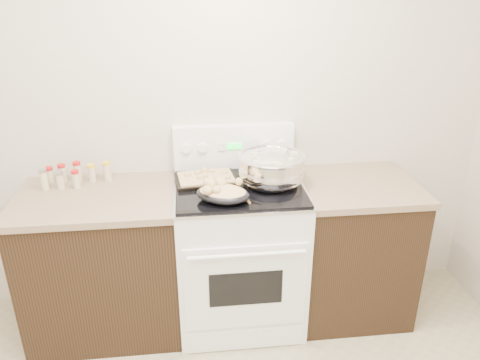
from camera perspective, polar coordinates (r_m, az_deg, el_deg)
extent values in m
cube|color=beige|center=(2.94, -7.79, 9.11)|extent=(4.00, 0.05, 2.70)
cube|color=black|center=(3.05, -16.09, -9.96)|extent=(0.90, 0.64, 0.88)
cube|color=brown|center=(2.83, -17.13, -2.15)|extent=(0.93, 0.67, 0.04)
cube|color=black|center=(3.16, 13.27, -8.27)|extent=(0.70, 0.64, 0.88)
cube|color=brown|center=(2.95, 14.09, -0.66)|extent=(0.73, 0.67, 0.04)
cube|color=white|center=(2.99, -0.11, -9.12)|extent=(0.76, 0.66, 0.92)
cube|color=white|center=(2.72, 0.71, -13.03)|extent=(0.70, 0.01, 0.55)
cube|color=black|center=(2.71, 0.73, -13.12)|extent=(0.42, 0.01, 0.22)
cylinder|color=white|center=(2.55, 0.85, -9.14)|extent=(0.65, 0.02, 0.02)
cube|color=white|center=(2.96, 0.66, -18.83)|extent=(0.70, 0.01, 0.14)
cube|color=silver|center=(2.77, -0.12, -0.99)|extent=(0.78, 0.68, 0.01)
cube|color=black|center=(2.76, -0.12, -0.76)|extent=(0.74, 0.64, 0.01)
cube|color=white|center=(2.98, -0.76, 4.14)|extent=(0.76, 0.07, 0.28)
cylinder|color=white|center=(2.92, -6.56, 3.84)|extent=(0.06, 0.02, 0.06)
cylinder|color=white|center=(2.92, -4.59, 3.93)|extent=(0.06, 0.02, 0.06)
cylinder|color=white|center=(2.95, 3.20, 4.23)|extent=(0.06, 0.02, 0.06)
cylinder|color=white|center=(2.97, 5.11, 4.30)|extent=(0.06, 0.02, 0.06)
cube|color=#19E533|center=(2.93, -0.68, 4.12)|extent=(0.09, 0.00, 0.04)
cube|color=silver|center=(2.93, -2.24, 4.05)|extent=(0.05, 0.00, 0.05)
cube|color=silver|center=(2.94, 0.88, 4.17)|extent=(0.05, 0.00, 0.05)
ellipsoid|color=silver|center=(2.76, 3.85, 1.08)|extent=(0.50, 0.50, 0.23)
cylinder|color=silver|center=(2.79, 3.81, -0.29)|extent=(0.22, 0.22, 0.01)
torus|color=silver|center=(2.73, 3.90, 2.90)|extent=(0.40, 0.40, 0.02)
cylinder|color=silver|center=(2.75, 3.86, 1.57)|extent=(0.38, 0.38, 0.13)
cylinder|color=olive|center=(2.73, 3.89, 2.67)|extent=(0.35, 0.35, 0.00)
cube|color=beige|center=(2.78, 3.84, 3.17)|extent=(0.03, 0.03, 0.03)
cube|color=beige|center=(2.69, 4.82, 2.49)|extent=(0.04, 0.04, 0.03)
cube|color=beige|center=(2.63, 4.40, 1.92)|extent=(0.03, 0.03, 0.02)
cube|color=beige|center=(2.61, 4.88, 1.77)|extent=(0.03, 0.03, 0.02)
cube|color=beige|center=(2.63, 2.02, 2.05)|extent=(0.04, 0.04, 0.03)
cube|color=beige|center=(2.75, 4.97, 2.96)|extent=(0.05, 0.05, 0.03)
cube|color=beige|center=(2.75, 1.83, 3.00)|extent=(0.04, 0.04, 0.03)
cube|color=beige|center=(2.71, 1.68, 2.72)|extent=(0.03, 0.03, 0.02)
cube|color=beige|center=(2.64, 4.45, 2.02)|extent=(0.04, 0.04, 0.03)
cube|color=beige|center=(2.69, 6.24, 2.41)|extent=(0.04, 0.04, 0.03)
cube|color=beige|center=(2.82, 5.46, 3.47)|extent=(0.05, 0.05, 0.03)
cube|color=beige|center=(2.78, 3.44, 3.22)|extent=(0.04, 0.04, 0.02)
cube|color=beige|center=(2.68, 2.53, 2.45)|extent=(0.04, 0.04, 0.03)
cube|color=beige|center=(2.70, 2.26, 2.58)|extent=(0.03, 0.03, 0.02)
cube|color=beige|center=(2.84, 4.21, 3.67)|extent=(0.04, 0.04, 0.03)
cube|color=beige|center=(2.65, 3.44, 2.15)|extent=(0.04, 0.04, 0.03)
cube|color=beige|center=(2.79, 6.64, 3.14)|extent=(0.04, 0.04, 0.03)
ellipsoid|color=black|center=(2.56, -2.10, -1.74)|extent=(0.35, 0.31, 0.08)
ellipsoid|color=tan|center=(2.55, -2.11, -1.50)|extent=(0.32, 0.27, 0.06)
sphere|color=tan|center=(2.49, -4.01, -1.27)|extent=(0.05, 0.05, 0.05)
sphere|color=tan|center=(2.58, -2.28, -0.43)|extent=(0.05, 0.05, 0.05)
sphere|color=tan|center=(2.58, -3.94, -0.32)|extent=(0.06, 0.06, 0.06)
sphere|color=tan|center=(2.50, -2.88, -1.23)|extent=(0.05, 0.05, 0.05)
sphere|color=tan|center=(2.57, -3.47, -0.59)|extent=(0.05, 0.05, 0.05)
sphere|color=tan|center=(2.59, -0.13, -0.21)|extent=(0.04, 0.04, 0.04)
sphere|color=tan|center=(2.59, -2.57, -0.23)|extent=(0.05, 0.05, 0.05)
sphere|color=tan|center=(2.57, -3.55, -0.41)|extent=(0.05, 0.05, 0.05)
cube|color=black|center=(2.82, -4.16, 0.05)|extent=(0.39, 0.29, 0.02)
cube|color=tan|center=(2.81, -4.17, 0.28)|extent=(0.35, 0.25, 0.02)
sphere|color=tan|center=(2.87, -3.45, 1.09)|extent=(0.04, 0.04, 0.04)
sphere|color=tan|center=(2.80, -4.37, 0.48)|extent=(0.05, 0.05, 0.05)
sphere|color=tan|center=(2.75, -4.12, -0.03)|extent=(0.03, 0.03, 0.03)
sphere|color=tan|center=(2.77, -2.84, 0.16)|extent=(0.03, 0.03, 0.03)
sphere|color=tan|center=(2.88, -4.32, 1.15)|extent=(0.04, 0.04, 0.04)
sphere|color=tan|center=(2.85, -1.93, 0.89)|extent=(0.04, 0.04, 0.04)
sphere|color=tan|center=(2.85, -5.17, 0.90)|extent=(0.04, 0.04, 0.04)
sphere|color=tan|center=(2.83, -6.39, 0.65)|extent=(0.04, 0.04, 0.04)
sphere|color=tan|center=(2.77, -1.52, 0.31)|extent=(0.03, 0.03, 0.03)
sphere|color=tan|center=(2.78, -4.84, 0.33)|extent=(0.04, 0.04, 0.04)
cylinder|color=#A97F4D|center=(2.64, -0.25, -1.60)|extent=(0.11, 0.27, 0.01)
sphere|color=#A97F4D|center=(2.55, -0.86, -2.54)|extent=(0.04, 0.04, 0.04)
sphere|color=#91B9D8|center=(2.71, 4.40, -0.57)|extent=(0.07, 0.07, 0.07)
cylinder|color=#91B9D8|center=(2.80, 4.46, 0.78)|extent=(0.06, 0.23, 0.06)
cylinder|color=#BFB28C|center=(3.06, -22.15, 0.40)|extent=(0.04, 0.04, 0.09)
cylinder|color=#B21414|center=(3.04, -22.30, 1.29)|extent=(0.05, 0.05, 0.02)
cylinder|color=#BFB28C|center=(3.03, -20.82, 0.59)|extent=(0.04, 0.04, 0.10)
cylinder|color=#B21414|center=(3.01, -20.98, 1.62)|extent=(0.05, 0.05, 0.02)
cylinder|color=#BFB28C|center=(3.01, -19.16, 0.78)|extent=(0.04, 0.04, 0.11)
cylinder|color=#B21414|center=(2.99, -19.32, 1.92)|extent=(0.05, 0.05, 0.02)
cylinder|color=#BFB28C|center=(2.99, -17.61, 0.65)|extent=(0.05, 0.05, 0.09)
cylinder|color=gold|center=(2.97, -17.74, 1.65)|extent=(0.05, 0.05, 0.02)
cylinder|color=#BFB28C|center=(2.97, -15.86, 0.87)|extent=(0.05, 0.05, 0.11)
cylinder|color=gold|center=(2.95, -16.00, 1.97)|extent=(0.05, 0.05, 0.02)
cylinder|color=#BFB28C|center=(2.97, -22.76, -0.10)|extent=(0.04, 0.04, 0.11)
cylinder|color=#B2B2B7|center=(2.94, -22.96, 1.08)|extent=(0.05, 0.05, 0.02)
cylinder|color=#BFB28C|center=(2.95, -21.06, -0.18)|extent=(0.05, 0.05, 0.09)
cylinder|color=#B2B2B7|center=(2.93, -21.22, 0.80)|extent=(0.05, 0.05, 0.02)
cylinder|color=#BFB28C|center=(2.92, -19.34, -0.10)|extent=(0.04, 0.04, 0.10)
cylinder|color=#B21414|center=(2.90, -19.49, 0.94)|extent=(0.04, 0.04, 0.02)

